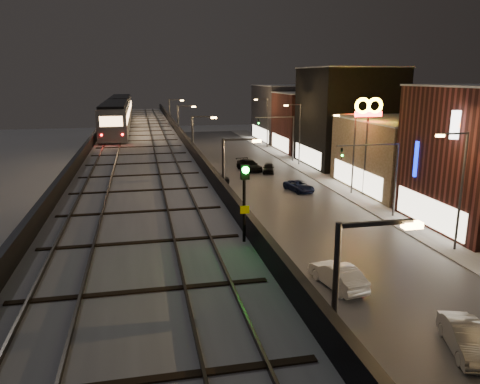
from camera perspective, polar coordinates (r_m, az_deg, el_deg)
road_surface at (r=54.41m, az=2.51°, el=0.28°), size 17.00×120.00×0.06m
sidewalk_right at (r=57.67m, az=12.18°, el=0.80°), size 4.00×120.00×0.14m
under_viaduct_pavement at (r=52.76m, az=-11.84°, el=-0.44°), size 11.00×120.00×0.06m
elevated_viaduct at (r=48.57m, az=-12.13°, el=5.05°), size 9.00×100.00×6.30m
viaduct_trackbed at (r=48.59m, az=-12.19°, el=5.97°), size 8.40×100.00×0.32m
viaduct_parapet_streetside at (r=48.73m, az=-7.06°, el=6.75°), size 0.30×100.00×1.10m
viaduct_parapet_far at (r=48.77m, az=-17.35°, el=6.23°), size 0.30×100.00×1.10m
building_c at (r=57.32m, az=19.56°, el=4.32°), size 12.20×15.20×8.16m
building_d at (r=71.00m, az=13.03°, el=8.90°), size 12.20×13.20×14.16m
building_e at (r=84.03m, az=8.93°, el=8.43°), size 12.20×12.20×10.16m
building_f at (r=97.15m, az=5.99°, el=9.54°), size 12.20×16.20×11.16m
streetlight_left_0 at (r=14.54m, az=12.24°, el=-17.87°), size 2.57×0.28×9.00m
streetlight_left_1 at (r=30.63m, az=-1.50°, el=-0.45°), size 2.57×0.28×9.00m
streetlight_right_1 at (r=37.64m, az=25.12°, el=0.94°), size 2.56×0.28×9.00m
streetlight_left_2 at (r=48.10m, az=-5.44°, el=4.75°), size 2.57×0.28×9.00m
streetlight_right_2 at (r=52.84m, az=13.45°, el=5.26°), size 2.56×0.28×9.00m
streetlight_left_3 at (r=65.85m, az=-7.28°, el=7.16°), size 2.57×0.28×9.00m
streetlight_right_3 at (r=69.39m, az=7.10°, el=7.51°), size 2.56×0.28×9.00m
streetlight_left_4 at (r=83.71m, az=-8.35°, el=8.54°), size 2.57×0.28×9.00m
streetlight_right_4 at (r=86.52m, az=3.19°, el=8.84°), size 2.56×0.28×9.00m
traffic_light_rig_a at (r=44.67m, az=17.25°, el=2.53°), size 6.10×0.34×7.00m
traffic_light_rig_b at (r=72.02m, az=5.63°, el=7.19°), size 6.10×0.34×7.00m
subway_train at (r=63.52m, az=-14.59°, el=9.39°), size 2.88×34.67×3.44m
rail_signal at (r=17.47m, az=0.58°, el=0.52°), size 0.35×0.43×3.04m
car_taxi at (r=32.57m, az=-0.54°, el=-7.99°), size 2.84×4.31×1.36m
car_near_white at (r=30.13m, az=11.80°, el=-10.02°), size 2.37×4.81×1.52m
car_mid_silver at (r=57.45m, az=-3.35°, el=1.71°), size 3.63×5.66×1.45m
car_onc_silver at (r=25.58m, az=25.82°, el=-15.87°), size 2.74×4.55×1.42m
car_onc_dark at (r=53.77m, az=7.21°, el=0.65°), size 2.98×4.73×1.22m
car_onc_white at (r=65.21m, az=1.13°, el=3.22°), size 3.24×5.54×1.51m
car_onc_red at (r=63.97m, az=3.51°, el=2.89°), size 2.56×4.06×1.29m
sign_mcdonalds at (r=52.22m, az=15.36°, el=8.97°), size 3.16×0.38×10.68m
sign_citgo at (r=40.09m, az=25.57°, el=5.42°), size 2.17×0.39×10.33m
sign_carwash at (r=44.60m, az=21.29°, el=2.95°), size 1.41×0.35×7.31m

